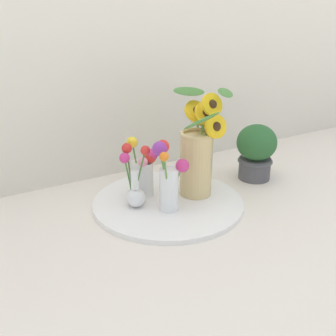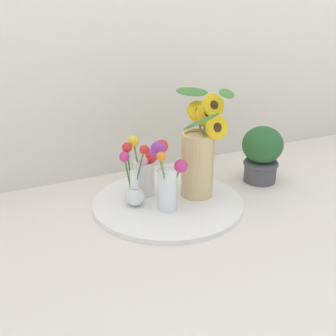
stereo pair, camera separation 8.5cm
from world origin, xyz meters
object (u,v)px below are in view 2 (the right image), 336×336
Objects in this scene: serving_tray at (168,202)px; potted_plant at (262,153)px; vase_bulb_right at (134,183)px; vase_small_center at (167,177)px; mason_jar_sunflowers at (199,154)px; vase_small_back at (145,171)px.

potted_plant reaches higher than serving_tray.
vase_small_center is at bearing -42.76° from vase_bulb_right.
mason_jar_sunflowers is 0.27m from potted_plant.
potted_plant is (0.40, 0.07, -0.01)m from vase_small_center.
vase_small_center is 0.41m from potted_plant.
mason_jar_sunflowers is at bearing -0.21° from serving_tray.
vase_small_center is 1.06× the size of potted_plant.
vase_bulb_right is (-0.08, 0.07, -0.03)m from vase_small_center.
vase_bulb_right is 0.99× the size of vase_small_back.
serving_tray is 2.34× the size of potted_plant.
serving_tray is 2.39× the size of vase_small_back.
vase_bulb_right reaches higher than potted_plant.
serving_tray is at bearing -176.47° from potted_plant.
vase_small_center reaches higher than potted_plant.
vase_small_center is (-0.14, -0.05, -0.04)m from mason_jar_sunflowers.
vase_small_center is 1.09× the size of vase_bulb_right.
vase_small_center is 1.09× the size of vase_small_back.
serving_tray is at bearing 179.79° from mason_jar_sunflowers.
vase_small_back is at bearing 173.09° from potted_plant.
potted_plant is (0.27, 0.02, -0.05)m from mason_jar_sunflowers.
mason_jar_sunflowers is 1.72× the size of potted_plant.
vase_bulb_right is (-0.10, 0.02, 0.08)m from serving_tray.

